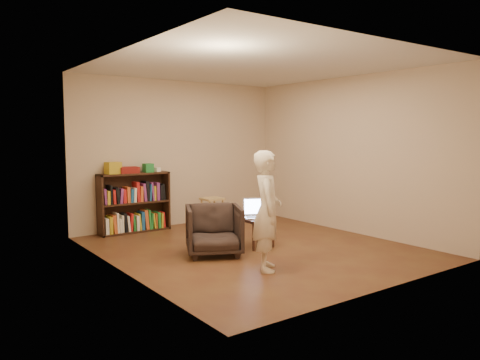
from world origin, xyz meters
TOP-DOWN VIEW (x-y plane):
  - floor at (0.00, 0.00)m, footprint 4.50×4.50m
  - ceiling at (0.00, 0.00)m, footprint 4.50×4.50m
  - wall_back at (0.00, 2.25)m, footprint 4.00×0.00m
  - wall_left at (-2.00, 0.00)m, footprint 0.00×4.50m
  - wall_right at (2.00, 0.00)m, footprint 0.00×4.50m
  - bookshelf at (-0.95, 2.09)m, footprint 1.20×0.30m
  - box_yellow at (-1.30, 2.10)m, footprint 0.26×0.20m
  - red_cloth at (-1.03, 2.09)m, footprint 0.33×0.26m
  - box_green at (-0.69, 2.07)m, footprint 0.15×0.15m
  - box_white at (-0.51, 2.11)m, footprint 0.11×0.11m
  - stool at (0.40, 1.78)m, footprint 0.35×0.35m
  - armchair at (-0.68, 0.02)m, footprint 0.99×1.00m
  - side_table at (0.06, 0.05)m, footprint 0.41×0.41m
  - laptop at (0.10, 0.08)m, footprint 0.48×0.45m
  - person at (-0.55, -0.96)m, footprint 0.59×0.63m

SIDE VIEW (x-z plane):
  - floor at x=0.00m, z-range 0.00..0.00m
  - armchair at x=-0.68m, z-range 0.00..0.68m
  - side_table at x=0.06m, z-range 0.14..0.56m
  - stool at x=0.40m, z-range 0.16..0.66m
  - bookshelf at x=-0.95m, z-range -0.06..0.94m
  - laptop at x=0.10m, z-range 0.35..0.63m
  - person at x=-0.55m, z-range 0.00..1.45m
  - box_white at x=-0.51m, z-range 1.00..1.07m
  - red_cloth at x=-1.03m, z-range 1.00..1.10m
  - box_green at x=-0.69m, z-range 1.00..1.15m
  - box_yellow at x=-1.30m, z-range 1.00..1.19m
  - wall_back at x=0.00m, z-range -0.70..3.30m
  - wall_left at x=-2.00m, z-range -0.95..3.55m
  - wall_right at x=2.00m, z-range -0.95..3.55m
  - ceiling at x=0.00m, z-range 2.60..2.60m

